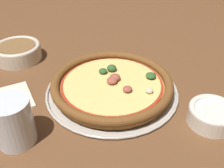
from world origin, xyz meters
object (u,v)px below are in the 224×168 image
Objects in this scene: bowl_far at (18,51)px; napkin at (5,100)px; bowl_near at (212,114)px; pizza_tray at (112,91)px; drinking_cup at (13,122)px; pizza at (112,84)px.

bowl_far is 0.96× the size of napkin.
bowl_near is 0.75× the size of bowl_far.
napkin is at bearing 149.45° from pizza_tray.
bowl_near is 1.04× the size of drinking_cup.
pizza_tray is 3.25× the size of bowl_near.
napkin is at bearing 80.23° from drinking_cup.
pizza is 3.07× the size of drinking_cup.
drinking_cup is at bearing -112.79° from bowl_far.
pizza is at bearing -30.51° from napkin.
pizza is at bearing 1.70° from drinking_cup.
bowl_near is 0.72× the size of napkin.
drinking_cup is (-0.27, -0.01, 0.05)m from pizza_tray.
drinking_cup reaches higher than pizza_tray.
pizza reaches higher than pizza_tray.
bowl_near reaches higher than napkin.
bowl_far is (-0.13, 0.33, 0.00)m from pizza.
pizza_tray is at bearing 171.36° from pizza.
pizza is (0.00, -0.00, 0.02)m from pizza_tray.
drinking_cup is (-0.14, -0.34, 0.02)m from bowl_far.
bowl_far is 1.38× the size of drinking_cup.
pizza_tray is at bearing -30.55° from napkin.
drinking_cup is 0.16m from napkin.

